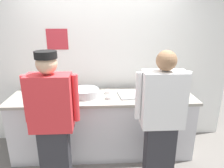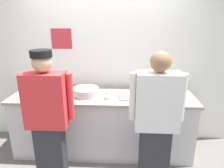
{
  "view_description": "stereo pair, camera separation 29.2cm",
  "coord_description": "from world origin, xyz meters",
  "px_view_note": "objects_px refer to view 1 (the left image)",
  "views": [
    {
      "loc": [
        -0.0,
        -2.37,
        1.99
      ],
      "look_at": [
        0.14,
        0.41,
        1.09
      ],
      "focal_mm": 32.39,
      "sensor_mm": 36.0,
      "label": 1
    },
    {
      "loc": [
        0.29,
        -2.37,
        1.99
      ],
      "look_at": [
        0.14,
        0.41,
        1.09
      ],
      "focal_mm": 32.39,
      "sensor_mm": 36.0,
      "label": 2
    }
  ],
  "objects_px": {
    "chef_near_left": "(53,121)",
    "ramekin_yellow_sauce": "(55,100)",
    "ramekin_orange_sauce": "(163,95)",
    "deli_cup": "(154,96)",
    "chef_center": "(162,119)",
    "squeeze_bottle_primary": "(173,91)",
    "plate_stack_front": "(60,95)",
    "ramekin_red_sauce": "(110,97)",
    "ramekin_green_sauce": "(108,92)",
    "sheet_tray": "(134,95)",
    "mixing_bowl_steel": "(86,93)"
  },
  "relations": [
    {
      "from": "chef_near_left",
      "to": "ramekin_yellow_sauce",
      "type": "height_order",
      "value": "chef_near_left"
    },
    {
      "from": "ramekin_orange_sauce",
      "to": "deli_cup",
      "type": "xyz_separation_m",
      "value": [
        -0.15,
        -0.07,
        0.02
      ]
    },
    {
      "from": "ramekin_yellow_sauce",
      "to": "chef_near_left",
      "type": "bearing_deg",
      "value": -81.03
    },
    {
      "from": "chef_near_left",
      "to": "chef_center",
      "type": "relative_size",
      "value": 1.0
    },
    {
      "from": "ramekin_yellow_sauce",
      "to": "squeeze_bottle_primary",
      "type": "bearing_deg",
      "value": 3.99
    },
    {
      "from": "plate_stack_front",
      "to": "ramekin_red_sauce",
      "type": "bearing_deg",
      "value": -10.62
    },
    {
      "from": "chef_center",
      "to": "ramekin_green_sauce",
      "type": "height_order",
      "value": "chef_center"
    },
    {
      "from": "deli_cup",
      "to": "chef_near_left",
      "type": "bearing_deg",
      "value": -158.09
    },
    {
      "from": "sheet_tray",
      "to": "ramekin_red_sauce",
      "type": "bearing_deg",
      "value": -161.66
    },
    {
      "from": "plate_stack_front",
      "to": "sheet_tray",
      "type": "bearing_deg",
      "value": -0.68
    },
    {
      "from": "ramekin_red_sauce",
      "to": "squeeze_bottle_primary",
      "type": "bearing_deg",
      "value": 2.2
    },
    {
      "from": "ramekin_orange_sauce",
      "to": "ramekin_green_sauce",
      "type": "relative_size",
      "value": 1.15
    },
    {
      "from": "chef_center",
      "to": "deli_cup",
      "type": "relative_size",
      "value": 16.28
    },
    {
      "from": "ramekin_yellow_sauce",
      "to": "deli_cup",
      "type": "height_order",
      "value": "deli_cup"
    },
    {
      "from": "mixing_bowl_steel",
      "to": "ramekin_orange_sauce",
      "type": "bearing_deg",
      "value": -4.74
    },
    {
      "from": "plate_stack_front",
      "to": "sheet_tray",
      "type": "relative_size",
      "value": 0.45
    },
    {
      "from": "chef_center",
      "to": "mixing_bowl_steel",
      "type": "bearing_deg",
      "value": 143.15
    },
    {
      "from": "chef_near_left",
      "to": "sheet_tray",
      "type": "distance_m",
      "value": 1.23
    },
    {
      "from": "chef_center",
      "to": "squeeze_bottle_primary",
      "type": "relative_size",
      "value": 9.32
    },
    {
      "from": "ramekin_green_sauce",
      "to": "ramekin_yellow_sauce",
      "type": "relative_size",
      "value": 1.06
    },
    {
      "from": "chef_center",
      "to": "plate_stack_front",
      "type": "relative_size",
      "value": 8.84
    },
    {
      "from": "plate_stack_front",
      "to": "ramekin_yellow_sauce",
      "type": "distance_m",
      "value": 0.21
    },
    {
      "from": "ramekin_green_sauce",
      "to": "deli_cup",
      "type": "distance_m",
      "value": 0.69
    },
    {
      "from": "deli_cup",
      "to": "ramekin_green_sauce",
      "type": "bearing_deg",
      "value": 157.75
    },
    {
      "from": "deli_cup",
      "to": "squeeze_bottle_primary",
      "type": "bearing_deg",
      "value": 16.23
    },
    {
      "from": "chef_center",
      "to": "squeeze_bottle_primary",
      "type": "distance_m",
      "value": 0.7
    },
    {
      "from": "ramekin_red_sauce",
      "to": "ramekin_orange_sauce",
      "type": "bearing_deg",
      "value": 1.8
    },
    {
      "from": "plate_stack_front",
      "to": "squeeze_bottle_primary",
      "type": "distance_m",
      "value": 1.61
    },
    {
      "from": "deli_cup",
      "to": "mixing_bowl_steel",
      "type": "bearing_deg",
      "value": 170.24
    },
    {
      "from": "chef_near_left",
      "to": "squeeze_bottle_primary",
      "type": "distance_m",
      "value": 1.68
    },
    {
      "from": "chef_near_left",
      "to": "chef_center",
      "type": "bearing_deg",
      "value": -0.31
    },
    {
      "from": "chef_center",
      "to": "sheet_tray",
      "type": "distance_m",
      "value": 0.72
    },
    {
      "from": "mixing_bowl_steel",
      "to": "squeeze_bottle_primary",
      "type": "relative_size",
      "value": 2.11
    },
    {
      "from": "mixing_bowl_steel",
      "to": "ramekin_yellow_sauce",
      "type": "xyz_separation_m",
      "value": [
        -0.4,
        -0.19,
        -0.03
      ]
    },
    {
      "from": "ramekin_yellow_sauce",
      "to": "ramekin_red_sauce",
      "type": "relative_size",
      "value": 0.82
    },
    {
      "from": "chef_near_left",
      "to": "deli_cup",
      "type": "distance_m",
      "value": 1.38
    },
    {
      "from": "squeeze_bottle_primary",
      "to": "ramekin_green_sauce",
      "type": "height_order",
      "value": "squeeze_bottle_primary"
    },
    {
      "from": "chef_near_left",
      "to": "squeeze_bottle_primary",
      "type": "xyz_separation_m",
      "value": [
        1.57,
        0.6,
        0.11
      ]
    },
    {
      "from": "squeeze_bottle_primary",
      "to": "plate_stack_front",
      "type": "bearing_deg",
      "value": 176.56
    },
    {
      "from": "plate_stack_front",
      "to": "sheet_tray",
      "type": "distance_m",
      "value": 1.06
    },
    {
      "from": "chef_center",
      "to": "mixing_bowl_steel",
      "type": "distance_m",
      "value": 1.15
    },
    {
      "from": "mixing_bowl_steel",
      "to": "ramekin_yellow_sauce",
      "type": "relative_size",
      "value": 4.59
    },
    {
      "from": "squeeze_bottle_primary",
      "to": "sheet_tray",
      "type": "bearing_deg",
      "value": 171.27
    },
    {
      "from": "sheet_tray",
      "to": "deli_cup",
      "type": "bearing_deg",
      "value": -32.87
    },
    {
      "from": "squeeze_bottle_primary",
      "to": "ramekin_red_sauce",
      "type": "xyz_separation_m",
      "value": [
        -0.91,
        -0.03,
        -0.06
      ]
    },
    {
      "from": "sheet_tray",
      "to": "squeeze_bottle_primary",
      "type": "bearing_deg",
      "value": -8.73
    },
    {
      "from": "plate_stack_front",
      "to": "squeeze_bottle_primary",
      "type": "height_order",
      "value": "squeeze_bottle_primary"
    },
    {
      "from": "plate_stack_front",
      "to": "deli_cup",
      "type": "xyz_separation_m",
      "value": [
        1.32,
        -0.18,
        0.03
      ]
    },
    {
      "from": "chef_near_left",
      "to": "mixing_bowl_steel",
      "type": "xyz_separation_m",
      "value": [
        0.32,
        0.68,
        0.08
      ]
    },
    {
      "from": "chef_near_left",
      "to": "ramekin_green_sauce",
      "type": "height_order",
      "value": "chef_near_left"
    }
  ]
}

